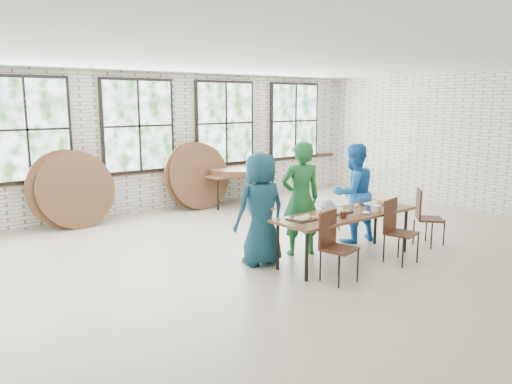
% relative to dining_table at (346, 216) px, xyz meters
% --- Properties ---
extents(room, '(12.00, 12.00, 12.00)m').
position_rel_dining_table_xyz_m(room, '(-1.04, 4.89, 1.14)').
color(room, '#C3B09B').
rests_on(room, ground).
extents(dining_table, '(2.41, 0.83, 0.74)m').
position_rel_dining_table_xyz_m(dining_table, '(0.00, 0.00, 0.00)').
color(dining_table, brown).
rests_on(dining_table, ground).
extents(chair_near_left, '(0.50, 0.49, 0.95)m').
position_rel_dining_table_xyz_m(chair_near_left, '(-0.77, -0.48, -0.13)').
color(chair_near_left, '#452517').
rests_on(chair_near_left, ground).
extents(chair_near_right, '(0.50, 0.49, 0.95)m').
position_rel_dining_table_xyz_m(chair_near_right, '(0.56, -0.49, -0.13)').
color(chair_near_right, '#452517').
rests_on(chair_near_right, ground).
extents(chair_spare, '(0.58, 0.58, 0.95)m').
position_rel_dining_table_xyz_m(chair_spare, '(1.66, -0.24, -0.13)').
color(chair_spare, '#452517').
rests_on(chair_spare, ground).
extents(adult_teal, '(0.85, 0.59, 1.67)m').
position_rel_dining_table_xyz_m(adult_teal, '(-1.11, 0.65, 0.15)').
color(adult_teal, '#154152').
rests_on(adult_teal, ground).
extents(adult_green, '(0.76, 0.62, 1.79)m').
position_rel_dining_table_xyz_m(adult_green, '(-0.33, 0.65, 0.20)').
color(adult_green, '#1B652B').
rests_on(adult_green, ground).
extents(toddler, '(0.58, 0.43, 0.80)m').
position_rel_dining_table_xyz_m(toddler, '(0.27, 0.65, -0.29)').
color(toddler, '#161646').
rests_on(toddler, ground).
extents(adult_blue, '(0.92, 0.77, 1.69)m').
position_rel_dining_table_xyz_m(adult_blue, '(0.89, 0.65, 0.16)').
color(adult_blue, blue).
rests_on(adult_blue, ground).
extents(storage_table, '(1.85, 0.89, 0.74)m').
position_rel_dining_table_xyz_m(storage_table, '(1.20, 4.40, -0.00)').
color(storage_table, brown).
rests_on(storage_table, ground).
extents(tabletop_clutter, '(2.01, 0.60, 0.11)m').
position_rel_dining_table_xyz_m(tabletop_clutter, '(0.09, -0.04, 0.08)').
color(tabletop_clutter, black).
rests_on(tabletop_clutter, dining_table).
extents(round_tops_stacked, '(1.50, 1.50, 0.13)m').
position_rel_dining_table_xyz_m(round_tops_stacked, '(1.20, 4.40, 0.12)').
color(round_tops_stacked, brown).
rests_on(round_tops_stacked, storage_table).
extents(round_tops_leaning, '(4.40, 0.45, 1.49)m').
position_rel_dining_table_xyz_m(round_tops_leaning, '(-1.21, 4.59, 0.05)').
color(round_tops_leaning, brown).
rests_on(round_tops_leaning, ground).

